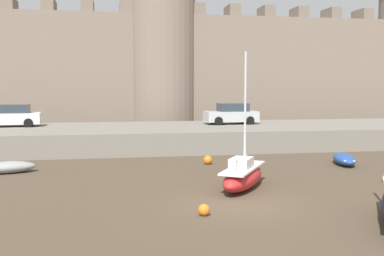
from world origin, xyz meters
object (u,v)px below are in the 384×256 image
object	(u,v)px
car_quay_west	(12,116)
rowboat_foreground_right	(6,167)
rowboat_midflat_left	(344,159)
car_quay_east	(231,114)
sailboat_foreground_centre	(243,175)
mooring_buoy_near_shore	(204,210)
mooring_buoy_near_channel	(208,160)

from	to	relation	value
car_quay_west	rowboat_foreground_right	bearing A→B (deg)	-79.69
car_quay_west	rowboat_midflat_left	bearing A→B (deg)	-29.31
rowboat_foreground_right	car_quay_east	distance (m)	17.86
sailboat_foreground_centre	car_quay_east	xyz separation A→B (m)	(3.61, 15.63, 1.68)
mooring_buoy_near_shore	car_quay_east	xyz separation A→B (m)	(6.07, 19.37, 2.05)
sailboat_foreground_centre	mooring_buoy_near_shore	bearing A→B (deg)	-123.35
rowboat_foreground_right	car_quay_east	size ratio (longest dim) A/B	0.71
mooring_buoy_near_shore	car_quay_east	distance (m)	20.40
rowboat_foreground_right	rowboat_midflat_left	bearing A→B (deg)	-1.78
rowboat_foreground_right	rowboat_midflat_left	size ratio (longest dim) A/B	1.00
car_quay_east	car_quay_west	distance (m)	16.44
sailboat_foreground_centre	mooring_buoy_near_shore	xyz separation A→B (m)	(-2.46, -3.74, -0.37)
rowboat_foreground_right	car_quay_west	bearing A→B (deg)	100.31
rowboat_midflat_left	mooring_buoy_near_channel	xyz separation A→B (m)	(-7.55, 1.41, -0.08)
rowboat_midflat_left	mooring_buoy_near_shore	xyz separation A→B (m)	(-9.76, -8.53, -0.13)
rowboat_foreground_right	mooring_buoy_near_shore	world-z (taller)	rowboat_foreground_right
mooring_buoy_near_channel	car_quay_west	distance (m)	16.12
rowboat_midflat_left	car_quay_west	bearing A→B (deg)	150.69
car_quay_east	car_quay_west	world-z (taller)	same
car_quay_west	mooring_buoy_near_shore	bearing A→B (deg)	-62.41
mooring_buoy_near_shore	mooring_buoy_near_channel	bearing A→B (deg)	77.45
mooring_buoy_near_shore	rowboat_midflat_left	bearing A→B (deg)	41.14
rowboat_foreground_right	car_quay_east	bearing A→B (deg)	35.38
rowboat_foreground_right	car_quay_west	distance (m)	11.08
sailboat_foreground_centre	car_quay_west	size ratio (longest dim) A/B	1.40
mooring_buoy_near_shore	car_quay_west	xyz separation A→B (m)	(-10.36, 19.82, 2.05)
rowboat_midflat_left	car_quay_west	xyz separation A→B (m)	(-20.12, 11.30, 1.91)
mooring_buoy_near_shore	car_quay_west	size ratio (longest dim) A/B	0.10
mooring_buoy_near_channel	car_quay_west	bearing A→B (deg)	141.81
rowboat_midflat_left	car_quay_west	world-z (taller)	car_quay_west
rowboat_midflat_left	mooring_buoy_near_shore	world-z (taller)	rowboat_midflat_left
rowboat_foreground_right	rowboat_midflat_left	xyz separation A→B (m)	(18.17, -0.56, 0.01)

